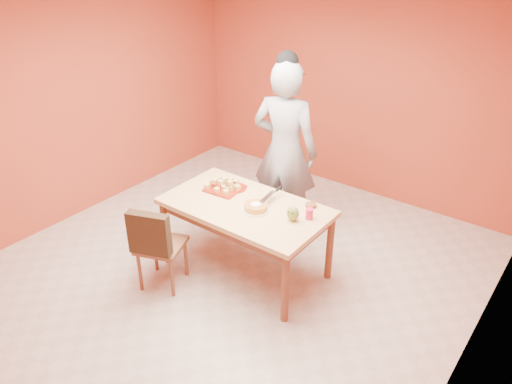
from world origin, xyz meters
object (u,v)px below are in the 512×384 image
Objects in this scene: pastry_platter at (225,188)px; egg_ornament at (293,213)px; sponge_cake at (256,207)px; dining_table at (245,213)px; red_dinner_plate at (235,188)px; person at (285,152)px; checker_tin at (311,205)px; magenta_glass at (309,214)px; dining_chair at (159,244)px.

egg_ornament is at bearing -6.02° from pastry_platter.
pastry_platter is 1.46× the size of sponge_cake.
dining_table is 0.37m from red_dinner_plate.
pastry_platter is at bearing 58.12° from person.
checker_tin is at bearing 129.58° from person.
magenta_glass is at bearing 1.50° from pastry_platter.
checker_tin is at bearing 117.56° from magenta_glass.
checker_tin is at bearing 44.21° from sponge_cake.
dining_chair is at bearing -135.16° from checker_tin.
egg_ornament is at bearing 13.56° from dining_chair.
sponge_cake is (0.26, -0.86, -0.20)m from person.
dining_chair is 1.49m from checker_tin.
red_dinner_plate is at bearing 165.57° from egg_ornament.
pastry_platter is at bearing -166.01° from checker_tin.
dining_chair is at bearing -104.10° from red_dinner_plate.
person is (-0.12, 0.84, 0.33)m from dining_table.
dining_table is at bearing -146.16° from checker_tin.
dining_table is 0.87m from dining_chair.
checker_tin is (0.38, 0.37, -0.02)m from sponge_cake.
red_dinner_plate is (-0.29, 0.21, 0.10)m from dining_table.
magenta_glass is at bearing 124.35° from person.
dining_table is 0.91m from person.
sponge_cake is at bearing 24.11° from dining_chair.
sponge_cake is 0.53m from checker_tin.
sponge_cake reaches higher than dining_table.
sponge_cake is at bearing -8.21° from dining_table.
sponge_cake is 0.39m from egg_ornament.
pastry_platter is at bearing 163.55° from sponge_cake.
magenta_glass is (1.13, 0.83, 0.34)m from dining_chair.
dining_chair is 0.98m from sponge_cake.
egg_ornament is 0.16m from magenta_glass.
red_dinner_plate reaches higher than dining_table.
dining_table is 0.64m from checker_tin.
person is at bearing 142.31° from checker_tin.
person is 13.39× the size of egg_ornament.
dining_chair reaches higher than red_dinner_plate.
checker_tin is (0.64, -0.49, -0.22)m from person.
dining_chair is at bearing -143.74° from magenta_glass.
dining_table is 0.40m from pastry_platter.
person reaches higher than checker_tin.
person is 1.03m from magenta_glass.
egg_ornament reaches higher than magenta_glass.
pastry_platter is 0.99m from magenta_glass.
dining_table is at bearing 85.14° from person.
dining_table is 10.78× the size of egg_ornament.
red_dinner_plate is 0.92m from magenta_glass.
checker_tin is at bearing 33.84° from dining_table.
person reaches higher than red_dinner_plate.
dining_chair reaches higher than checker_tin.
egg_ornament is (0.89, -0.09, 0.06)m from pastry_platter.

